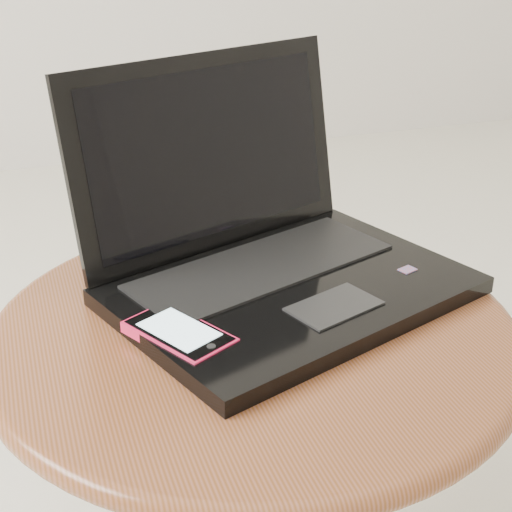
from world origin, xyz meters
name	(u,v)px	position (x,y,z in m)	size (l,w,h in m)	color
table	(254,395)	(-0.08, 0.03, 0.36)	(0.57, 0.57, 0.45)	brown
laptop	(266,249)	(-0.04, 0.11, 0.50)	(0.46, 0.42, 0.25)	black
phone_black	(188,322)	(-0.15, 0.04, 0.46)	(0.09, 0.12, 0.01)	black
phone_pink	(179,335)	(-0.17, 0.00, 0.47)	(0.11, 0.13, 0.01)	#F31F4F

